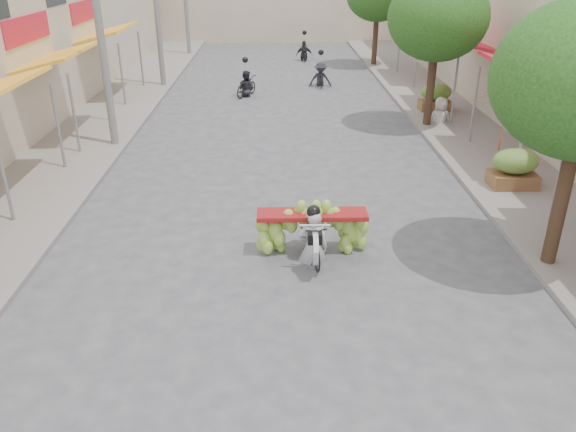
{
  "coord_description": "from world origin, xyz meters",
  "views": [
    {
      "loc": [
        -0.13,
        -5.82,
        5.84
      ],
      "look_at": [
        0.1,
        4.19,
        1.1
      ],
      "focal_mm": 35.0,
      "sensor_mm": 36.0,
      "label": 1
    }
  ],
  "objects": [
    {
      "name": "ground",
      "position": [
        0.0,
        0.0,
        0.0
      ],
      "size": [
        120.0,
        120.0,
        0.0
      ],
      "primitive_type": "plane",
      "color": "#55555A",
      "rests_on": "ground"
    },
    {
      "name": "sidewalk_left",
      "position": [
        -7.0,
        15.0,
        0.06
      ],
      "size": [
        4.0,
        60.0,
        0.12
      ],
      "primitive_type": "cube",
      "color": "gray",
      "rests_on": "ground"
    },
    {
      "name": "sidewalk_right",
      "position": [
        7.0,
        15.0,
        0.06
      ],
      "size": [
        4.0,
        60.0,
        0.12
      ],
      "primitive_type": "cube",
      "color": "gray",
      "rests_on": "ground"
    },
    {
      "name": "utility_pole_mid",
      "position": [
        -5.4,
        12.0,
        4.03
      ],
      "size": [
        0.6,
        0.24,
        8.0
      ],
      "color": "slate",
      "rests_on": "ground"
    },
    {
      "name": "street_tree_mid",
      "position": [
        5.4,
        14.0,
        3.78
      ],
      "size": [
        3.4,
        3.4,
        5.25
      ],
      "color": "#3A2719",
      "rests_on": "ground"
    },
    {
      "name": "produce_crate_mid",
      "position": [
        6.2,
        8.0,
        0.71
      ],
      "size": [
        1.2,
        0.88,
        1.16
      ],
      "color": "brown",
      "rests_on": "ground"
    },
    {
      "name": "produce_crate_far",
      "position": [
        6.2,
        16.0,
        0.71
      ],
      "size": [
        1.2,
        0.88,
        1.16
      ],
      "color": "brown",
      "rests_on": "ground"
    },
    {
      "name": "banana_motorbike",
      "position": [
        0.62,
        4.5,
        0.72
      ],
      "size": [
        2.3,
        1.78,
        2.15
      ],
      "color": "black",
      "rests_on": "ground"
    },
    {
      "name": "market_umbrella",
      "position": [
        6.18,
        9.15,
        2.46
      ],
      "size": [
        2.39,
        2.39,
        1.71
      ],
      "rotation": [
        0.0,
        0.0,
        -0.33
      ],
      "color": "#C9431A",
      "rests_on": "ground"
    },
    {
      "name": "pedestrian",
      "position": [
        5.97,
        14.36,
        1.01
      ],
      "size": [
        0.93,
        0.63,
        1.77
      ],
      "rotation": [
        0.0,
        0.0,
        3.27
      ],
      "color": "silver",
      "rests_on": "ground"
    },
    {
      "name": "bg_motorbike_a",
      "position": [
        -1.4,
        19.01,
        0.76
      ],
      "size": [
        1.18,
        1.63,
        1.95
      ],
      "color": "black",
      "rests_on": "ground"
    },
    {
      "name": "bg_motorbike_b",
      "position": [
        2.03,
        20.91,
        0.86
      ],
      "size": [
        1.07,
        1.63,
        1.95
      ],
      "color": "black",
      "rests_on": "ground"
    },
    {
      "name": "bg_motorbike_c",
      "position": [
        1.61,
        27.89,
        0.83
      ],
      "size": [
        0.97,
        1.44,
        1.95
      ],
      "color": "black",
      "rests_on": "ground"
    }
  ]
}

